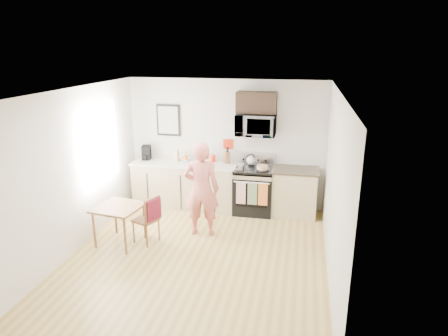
% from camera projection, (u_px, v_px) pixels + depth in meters
% --- Properties ---
extents(floor, '(4.60, 4.60, 0.00)m').
position_uv_depth(floor, '(198.00, 257.00, 6.34)').
color(floor, olive).
rests_on(floor, ground).
extents(back_wall, '(4.00, 0.04, 2.60)m').
position_uv_depth(back_wall, '(226.00, 144.00, 8.11)').
color(back_wall, white).
rests_on(back_wall, floor).
extents(front_wall, '(4.00, 0.04, 2.60)m').
position_uv_depth(front_wall, '(133.00, 255.00, 3.80)').
color(front_wall, white).
rests_on(front_wall, floor).
extents(left_wall, '(0.04, 4.60, 2.60)m').
position_uv_depth(left_wall, '(75.00, 171.00, 6.34)').
color(left_wall, white).
rests_on(left_wall, floor).
extents(right_wall, '(0.04, 4.60, 2.60)m').
position_uv_depth(right_wall, '(334.00, 188.00, 5.58)').
color(right_wall, white).
rests_on(right_wall, floor).
extents(ceiling, '(4.00, 4.60, 0.04)m').
position_uv_depth(ceiling, '(194.00, 91.00, 5.58)').
color(ceiling, silver).
rests_on(ceiling, back_wall).
extents(window, '(0.06, 1.40, 1.50)m').
position_uv_depth(window, '(100.00, 145.00, 7.00)').
color(window, silver).
rests_on(window, left_wall).
extents(cabinet_left, '(2.10, 0.60, 0.90)m').
position_uv_depth(cabinet_left, '(185.00, 185.00, 8.23)').
color(cabinet_left, tan).
rests_on(cabinet_left, floor).
extents(countertop_left, '(2.14, 0.64, 0.04)m').
position_uv_depth(countertop_left, '(184.00, 164.00, 8.09)').
color(countertop_left, silver).
rests_on(countertop_left, cabinet_left).
extents(cabinet_right, '(0.84, 0.60, 0.90)m').
position_uv_depth(cabinet_right, '(294.00, 193.00, 7.81)').
color(cabinet_right, tan).
rests_on(cabinet_right, floor).
extents(countertop_right, '(0.88, 0.64, 0.04)m').
position_uv_depth(countertop_right, '(296.00, 170.00, 7.67)').
color(countertop_right, black).
rests_on(countertop_right, cabinet_right).
extents(range, '(0.76, 0.70, 1.16)m').
position_uv_depth(range, '(254.00, 191.00, 7.94)').
color(range, black).
rests_on(range, floor).
extents(microwave, '(0.76, 0.51, 0.42)m').
position_uv_depth(microwave, '(256.00, 125.00, 7.65)').
color(microwave, silver).
rests_on(microwave, back_wall).
extents(upper_cabinet, '(0.76, 0.35, 0.40)m').
position_uv_depth(upper_cabinet, '(257.00, 102.00, 7.57)').
color(upper_cabinet, black).
rests_on(upper_cabinet, back_wall).
extents(wall_art, '(0.50, 0.04, 0.65)m').
position_uv_depth(wall_art, '(168.00, 120.00, 8.19)').
color(wall_art, black).
rests_on(wall_art, back_wall).
extents(wall_trivet, '(0.20, 0.02, 0.20)m').
position_uv_depth(wall_trivet, '(228.00, 144.00, 8.09)').
color(wall_trivet, red).
rests_on(wall_trivet, back_wall).
extents(person, '(0.66, 0.48, 1.68)m').
position_uv_depth(person, '(201.00, 189.00, 6.88)').
color(person, '#B53B31').
rests_on(person, floor).
extents(dining_table, '(0.72, 0.72, 0.67)m').
position_uv_depth(dining_table, '(119.00, 211.00, 6.61)').
color(dining_table, brown).
rests_on(dining_table, floor).
extents(chair, '(0.49, 0.46, 0.84)m').
position_uv_depth(chair, '(151.00, 214.00, 6.61)').
color(chair, brown).
rests_on(chair, floor).
extents(knife_block, '(0.16, 0.17, 0.22)m').
position_uv_depth(knife_block, '(227.00, 158.00, 8.04)').
color(knife_block, brown).
rests_on(knife_block, countertop_left).
extents(utensil_crock, '(0.12, 0.12, 0.35)m').
position_uv_depth(utensil_crock, '(213.00, 155.00, 8.12)').
color(utensil_crock, red).
rests_on(utensil_crock, countertop_left).
extents(fruit_bowl, '(0.27, 0.27, 0.11)m').
position_uv_depth(fruit_bowl, '(185.00, 159.00, 8.21)').
color(fruit_bowl, white).
rests_on(fruit_bowl, countertop_left).
extents(milk_carton, '(0.11, 0.11, 0.23)m').
position_uv_depth(milk_carton, '(176.00, 156.00, 8.17)').
color(milk_carton, tan).
rests_on(milk_carton, countertop_left).
extents(coffee_maker, '(0.20, 0.26, 0.30)m').
position_uv_depth(coffee_maker, '(146.00, 153.00, 8.28)').
color(coffee_maker, black).
rests_on(coffee_maker, countertop_left).
extents(bread_bag, '(0.29, 0.22, 0.10)m').
position_uv_depth(bread_bag, '(207.00, 165.00, 7.77)').
color(bread_bag, tan).
rests_on(bread_bag, countertop_left).
extents(cake, '(0.26, 0.26, 0.09)m').
position_uv_depth(cake, '(262.00, 168.00, 7.66)').
color(cake, black).
rests_on(cake, range).
extents(kettle, '(0.18, 0.18, 0.22)m').
position_uv_depth(kettle, '(251.00, 160.00, 7.99)').
color(kettle, white).
rests_on(kettle, range).
extents(pot, '(0.20, 0.35, 0.10)m').
position_uv_depth(pot, '(239.00, 167.00, 7.69)').
color(pot, silver).
rests_on(pot, range).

